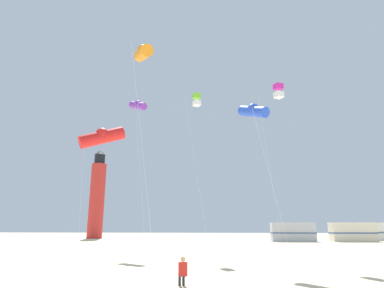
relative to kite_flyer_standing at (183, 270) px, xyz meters
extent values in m
cube|color=red|center=(0.02, -0.08, 0.07)|extent=(0.38, 0.29, 0.52)
sphere|color=#D8A87F|center=(0.02, -0.08, 0.45)|extent=(0.20, 0.20, 0.20)
cylinder|color=#2D2D38|center=(0.05, 0.11, -0.17)|extent=(0.21, 0.38, 0.13)
cylinder|color=#2D2D38|center=(0.02, 0.27, -0.40)|extent=(0.11, 0.11, 0.42)
cylinder|color=#2D2D38|center=(-0.10, 0.08, -0.17)|extent=(0.21, 0.38, 0.13)
cylinder|color=#2D2D38|center=(-0.14, 0.23, -0.40)|extent=(0.11, 0.11, 0.42)
cylinder|color=silver|center=(4.65, 4.95, 4.14)|extent=(2.20, 1.43, 9.51)
cylinder|color=blue|center=(3.94, 6.04, 8.90)|extent=(1.94, 2.47, 1.48)
sphere|color=blue|center=(3.94, 6.04, 9.05)|extent=(0.76, 0.76, 0.76)
cylinder|color=silver|center=(5.45, 9.95, 5.75)|extent=(0.75, 2.27, 12.73)
cube|color=#D826A5|center=(6.57, 10.32, 12.46)|extent=(0.82, 0.82, 0.44)
cube|color=white|center=(6.57, 10.32, 11.76)|extent=(0.82, 0.82, 0.44)
cylinder|color=silver|center=(-0.09, 12.53, 6.12)|extent=(2.04, 0.03, 13.47)
cube|color=#72D12D|center=(-0.10, 13.54, 13.20)|extent=(0.82, 0.82, 0.44)
cube|color=white|center=(-0.10, 13.54, 12.50)|extent=(0.82, 0.82, 0.44)
cylinder|color=silver|center=(-2.33, 2.19, 5.47)|extent=(1.59, 0.74, 12.17)
cylinder|color=orange|center=(-2.69, 2.98, 11.55)|extent=(1.68, 2.56, 1.48)
sphere|color=orange|center=(-2.69, 2.98, 11.70)|extent=(0.76, 0.76, 0.76)
cylinder|color=silver|center=(-5.35, 14.89, 6.29)|extent=(1.28, 1.30, 13.81)
cylinder|color=purple|center=(-6.00, 15.52, 13.19)|extent=(2.27, 2.25, 1.48)
sphere|color=purple|center=(-6.00, 15.52, 13.34)|extent=(0.76, 0.76, 0.76)
cylinder|color=silver|center=(-5.43, 2.31, 2.90)|extent=(0.85, 1.46, 7.02)
cylinder|color=red|center=(-4.71, 2.73, 6.41)|extent=(2.51, 1.85, 1.48)
sphere|color=red|center=(-4.71, 2.73, 6.56)|extent=(0.76, 0.76, 0.76)
cylinder|color=red|center=(-20.94, 46.84, 6.39)|extent=(2.80, 2.80, 14.00)
cylinder|color=black|center=(-20.94, 46.84, 14.29)|extent=(2.00, 2.00, 1.80)
cone|color=black|center=(-20.94, 46.84, 15.69)|extent=(2.20, 2.20, 1.00)
cube|color=#B7BABF|center=(13.14, 37.47, 0.79)|extent=(6.43, 2.39, 2.80)
cube|color=#4C608C|center=(13.14, 37.47, 0.65)|extent=(6.47, 2.44, 0.24)
cube|color=beige|center=(22.05, 37.81, 0.79)|extent=(6.43, 2.40, 2.80)
cube|color=#4C608C|center=(22.05, 37.81, 0.65)|extent=(6.48, 2.44, 0.24)
cube|color=white|center=(28.46, 42.35, 0.79)|extent=(6.56, 2.79, 2.80)
cube|color=#4C608C|center=(28.46, 42.35, 0.65)|extent=(6.60, 2.83, 0.24)
camera|label=1|loc=(1.30, -13.76, 1.77)|focal=30.09mm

